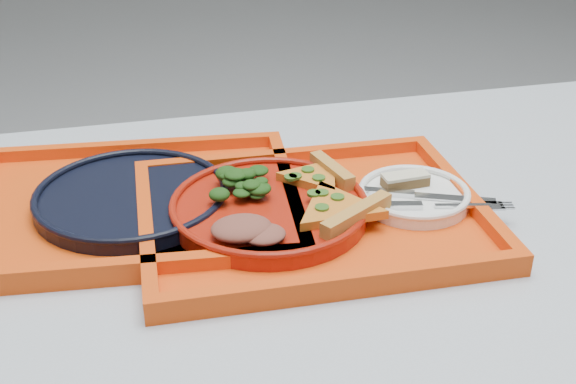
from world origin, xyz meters
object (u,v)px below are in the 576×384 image
at_px(tray_far, 133,208).
at_px(navy_plate, 132,199).
at_px(tray_main, 311,219).
at_px(dinner_plate, 269,210).
at_px(dessert_bar, 405,180).

distance_m(tray_far, navy_plate, 0.01).
bearing_deg(navy_plate, tray_main, -20.74).
bearing_deg(tray_main, tray_far, 161.05).
xyz_separation_m(tray_main, tray_far, (-0.23, 0.09, 0.00)).
bearing_deg(navy_plate, dinner_plate, -23.78).
bearing_deg(dinner_plate, dessert_bar, 4.07).
height_order(tray_main, dessert_bar, dessert_bar).
distance_m(navy_plate, dessert_bar, 0.38).
distance_m(tray_main, dessert_bar, 0.15).
distance_m(tray_main, tray_far, 0.25).
xyz_separation_m(tray_main, dessert_bar, (0.14, 0.02, 0.03)).
bearing_deg(navy_plate, tray_far, 0.00).
height_order(tray_main, tray_far, same).
distance_m(tray_far, dessert_bar, 0.38).
relative_size(tray_far, navy_plate, 1.73).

